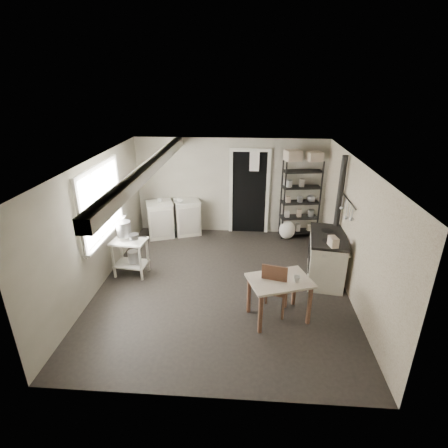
# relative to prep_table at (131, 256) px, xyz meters

# --- Properties ---
(floor) EXTENTS (5.00, 5.00, 0.00)m
(floor) POSITION_rel_prep_table_xyz_m (1.80, -0.26, -0.40)
(floor) COLOR black
(floor) RESTS_ON ground
(ceiling) EXTENTS (5.00, 5.00, 0.00)m
(ceiling) POSITION_rel_prep_table_xyz_m (1.80, -0.26, 1.90)
(ceiling) COLOR silver
(ceiling) RESTS_ON wall_back
(wall_back) EXTENTS (4.50, 0.02, 2.30)m
(wall_back) POSITION_rel_prep_table_xyz_m (1.80, 2.24, 0.75)
(wall_back) COLOR #A6A08E
(wall_back) RESTS_ON ground
(wall_front) EXTENTS (4.50, 0.02, 2.30)m
(wall_front) POSITION_rel_prep_table_xyz_m (1.80, -2.76, 0.75)
(wall_front) COLOR #A6A08E
(wall_front) RESTS_ON ground
(wall_left) EXTENTS (0.02, 5.00, 2.30)m
(wall_left) POSITION_rel_prep_table_xyz_m (-0.45, -0.26, 0.75)
(wall_left) COLOR #A6A08E
(wall_left) RESTS_ON ground
(wall_right) EXTENTS (0.02, 5.00, 2.30)m
(wall_right) POSITION_rel_prep_table_xyz_m (4.05, -0.26, 0.75)
(wall_right) COLOR #A6A08E
(wall_right) RESTS_ON ground
(window) EXTENTS (0.12, 1.76, 1.28)m
(window) POSITION_rel_prep_table_xyz_m (-0.42, -0.06, 1.10)
(window) COLOR silver
(window) RESTS_ON wall_left
(doorway) EXTENTS (0.96, 0.10, 2.08)m
(doorway) POSITION_rel_prep_table_xyz_m (2.25, 2.21, 0.60)
(doorway) COLOR silver
(doorway) RESTS_ON ground
(ceiling_beam) EXTENTS (0.18, 5.00, 0.18)m
(ceiling_beam) POSITION_rel_prep_table_xyz_m (0.60, -0.26, 1.80)
(ceiling_beam) COLOR silver
(ceiling_beam) RESTS_ON ceiling
(wallpaper_panel) EXTENTS (0.01, 5.00, 2.30)m
(wallpaper_panel) POSITION_rel_prep_table_xyz_m (4.04, -0.26, 0.75)
(wallpaper_panel) COLOR beige
(wallpaper_panel) RESTS_ON wall_right
(utensil_rail) EXTENTS (0.06, 1.20, 0.44)m
(utensil_rail) POSITION_rel_prep_table_xyz_m (3.99, 0.34, 1.15)
(utensil_rail) COLOR #B4B4B7
(utensil_rail) RESTS_ON wall_right
(prep_table) EXTENTS (0.68, 0.51, 0.73)m
(prep_table) POSITION_rel_prep_table_xyz_m (0.00, 0.00, 0.00)
(prep_table) COLOR silver
(prep_table) RESTS_ON ground
(stockpot) EXTENTS (0.28, 0.28, 0.29)m
(stockpot) POSITION_rel_prep_table_xyz_m (-0.09, 0.05, 0.54)
(stockpot) COLOR #B4B4B7
(stockpot) RESTS_ON prep_table
(saucepan) EXTENTS (0.20, 0.20, 0.10)m
(saucepan) POSITION_rel_prep_table_xyz_m (0.14, -0.08, 0.45)
(saucepan) COLOR #B4B4B7
(saucepan) RESTS_ON prep_table
(bucket) EXTENTS (0.26, 0.26, 0.23)m
(bucket) POSITION_rel_prep_table_xyz_m (0.05, -0.00, -0.02)
(bucket) COLOR #B4B4B7
(bucket) RESTS_ON prep_table
(base_cabinets) EXTENTS (1.42, 0.96, 0.86)m
(base_cabinets) POSITION_rel_prep_table_xyz_m (0.45, 1.92, 0.06)
(base_cabinets) COLOR silver
(base_cabinets) RESTS_ON ground
(mixing_bowl) EXTENTS (0.35, 0.35, 0.07)m
(mixing_bowl) POSITION_rel_prep_table_xyz_m (0.60, 1.83, 0.55)
(mixing_bowl) COLOR white
(mixing_bowl) RESTS_ON base_cabinets
(counter_cup) EXTENTS (0.13, 0.13, 0.09)m
(counter_cup) POSITION_rel_prep_table_xyz_m (0.16, 1.81, 0.57)
(counter_cup) COLOR white
(counter_cup) RESTS_ON base_cabinets
(shelf_rack) EXTENTS (0.92, 0.47, 1.86)m
(shelf_rack) POSITION_rel_prep_table_xyz_m (3.45, 2.04, 0.55)
(shelf_rack) COLOR black
(shelf_rack) RESTS_ON ground
(shelf_jar) EXTENTS (0.10, 0.11, 0.19)m
(shelf_jar) POSITION_rel_prep_table_xyz_m (3.10, 2.10, 0.97)
(shelf_jar) COLOR white
(shelf_jar) RESTS_ON shelf_rack
(storage_box_a) EXTENTS (0.41, 0.39, 0.23)m
(storage_box_a) POSITION_rel_prep_table_xyz_m (3.19, 1.99, 1.61)
(storage_box_a) COLOR beige
(storage_box_a) RESTS_ON shelf_rack
(storage_box_b) EXTENTS (0.38, 0.36, 0.20)m
(storage_box_b) POSITION_rel_prep_table_xyz_m (3.67, 2.00, 1.59)
(storage_box_b) COLOR beige
(storage_box_b) RESTS_ON shelf_rack
(stove) EXTENTS (0.80, 1.23, 0.90)m
(stove) POSITION_rel_prep_table_xyz_m (3.72, 0.11, 0.04)
(stove) COLOR silver
(stove) RESTS_ON ground
(stovepipe) EXTENTS (0.14, 0.14, 1.49)m
(stovepipe) POSITION_rel_prep_table_xyz_m (3.95, 0.59, 1.19)
(stovepipe) COLOR black
(stovepipe) RESTS_ON stove
(side_ledge) EXTENTS (0.51, 0.29, 0.77)m
(side_ledge) POSITION_rel_prep_table_xyz_m (3.75, -0.30, 0.03)
(side_ledge) COLOR silver
(side_ledge) RESTS_ON ground
(oats_box) EXTENTS (0.16, 0.22, 0.30)m
(oats_box) POSITION_rel_prep_table_xyz_m (3.69, -0.34, 0.61)
(oats_box) COLOR beige
(oats_box) RESTS_ON side_ledge
(work_table) EXTENTS (1.09, 0.92, 0.71)m
(work_table) POSITION_rel_prep_table_xyz_m (2.75, -1.16, -0.02)
(work_table) COLOR beige
(work_table) RESTS_ON ground
(table_cup) EXTENTS (0.12, 0.12, 0.10)m
(table_cup) POSITION_rel_prep_table_xyz_m (3.00, -1.20, 0.41)
(table_cup) COLOR white
(table_cup) RESTS_ON work_table
(chair) EXTENTS (0.48, 0.49, 0.95)m
(chair) POSITION_rel_prep_table_xyz_m (2.70, -1.00, 0.08)
(chair) COLOR brown
(chair) RESTS_ON ground
(flour_sack) EXTENTS (0.43, 0.39, 0.45)m
(flour_sack) POSITION_rel_prep_table_xyz_m (3.17, 1.85, -0.16)
(flour_sack) COLOR white
(flour_sack) RESTS_ON ground
(floor_crock) EXTENTS (0.12, 0.12, 0.14)m
(floor_crock) POSITION_rel_prep_table_xyz_m (3.19, -0.26, -0.33)
(floor_crock) COLOR white
(floor_crock) RESTS_ON ground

